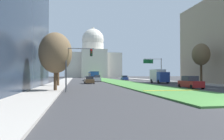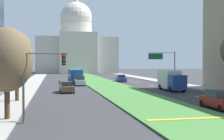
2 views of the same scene
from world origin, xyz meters
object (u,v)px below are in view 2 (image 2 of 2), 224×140
at_px(street_tree_left_mid, 17,51).
at_px(overhead_guide_sign, 165,62).
at_px(street_tree_left_near, 7,60).
at_px(sedan_midblock, 67,87).
at_px(sedan_lead_stopped, 218,100).
at_px(sedan_distant, 80,81).
at_px(capitol_building, 76,46).
at_px(city_bus, 75,75).
at_px(sedan_far_horizon, 121,78).
at_px(box_truck_delivery, 171,80).
at_px(traffic_light_near_left, 35,71).

bearing_deg(street_tree_left_mid, overhead_guide_sign, 35.80).
relative_size(street_tree_left_near, sedan_midblock, 1.50).
bearing_deg(overhead_guide_sign, sedan_lead_stopped, -100.81).
distance_m(street_tree_left_mid, sedan_distant, 24.75).
bearing_deg(capitol_building, city_bus, -94.63).
height_order(sedan_lead_stopped, city_bus, city_bus).
height_order(overhead_guide_sign, sedan_far_horizon, overhead_guide_sign).
xyz_separation_m(sedan_lead_stopped, sedan_distant, (-10.42, 31.29, 0.02)).
bearing_deg(street_tree_left_mid, city_bus, 74.46).
height_order(sedan_midblock, box_truck_delivery, box_truck_delivery).
distance_m(overhead_guide_sign, sedan_distant, 16.66).
distance_m(traffic_light_near_left, sedan_distant, 35.37).
xyz_separation_m(sedan_midblock, sedan_far_horizon, (13.42, 22.28, 0.01)).
xyz_separation_m(street_tree_left_near, city_bus, (8.08, 42.10, -2.82)).
height_order(street_tree_left_mid, sedan_lead_stopped, street_tree_left_mid).
relative_size(overhead_guide_sign, street_tree_left_near, 0.92).
height_order(traffic_light_near_left, city_bus, traffic_light_near_left).
bearing_deg(sedan_midblock, street_tree_left_mid, -121.52).
bearing_deg(sedan_lead_stopped, overhead_guide_sign, 79.19).
distance_m(sedan_lead_stopped, sedan_midblock, 22.80).
relative_size(capitol_building, box_truck_delivery, 5.49).
bearing_deg(city_bus, sedan_distant, -87.75).
relative_size(sedan_lead_stopped, box_truck_delivery, 0.66).
height_order(traffic_light_near_left, street_tree_left_mid, street_tree_left_mid).
bearing_deg(capitol_building, sedan_lead_stopped, -87.10).
bearing_deg(sedan_midblock, sedan_distant, 76.50).
xyz_separation_m(street_tree_left_near, street_tree_left_mid, (-0.58, 10.96, 1.09)).
distance_m(sedan_far_horizon, city_bus, 10.72).
height_order(capitol_building, traffic_light_near_left, capitol_building).
xyz_separation_m(sedan_lead_stopped, sedan_far_horizon, (-0.11, 40.63, -0.07)).
relative_size(capitol_building, overhead_guide_sign, 5.40).
bearing_deg(sedan_midblock, capitol_building, 84.71).
bearing_deg(sedan_distant, sedan_far_horizon, 42.16).
distance_m(capitol_building, traffic_light_near_left, 110.61).
distance_m(street_tree_left_mid, sedan_lead_stopped, 21.84).
bearing_deg(box_truck_delivery, city_bus, 121.82).
bearing_deg(city_bus, sedan_midblock, -97.33).
bearing_deg(sedan_far_horizon, box_truck_delivery, -82.70).
bearing_deg(box_truck_delivery, street_tree_left_mid, -157.21).
bearing_deg(box_truck_delivery, street_tree_left_near, -136.81).
xyz_separation_m(capitol_building, box_truck_delivery, (8.16, -88.26, -10.30)).
height_order(capitol_building, sedan_distant, capitol_building).
distance_m(capitol_building, overhead_guide_sign, 80.96).
height_order(street_tree_left_near, sedan_lead_stopped, street_tree_left_near).
bearing_deg(capitol_building, sedan_far_horizon, -85.42).
relative_size(traffic_light_near_left, street_tree_left_near, 0.74).
distance_m(overhead_guide_sign, city_bus, 20.98).
xyz_separation_m(street_tree_left_mid, city_bus, (8.66, 31.14, -3.91)).
xyz_separation_m(street_tree_left_mid, sedan_midblock, (5.89, 9.61, -4.91)).
relative_size(traffic_light_near_left, street_tree_left_mid, 0.66).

